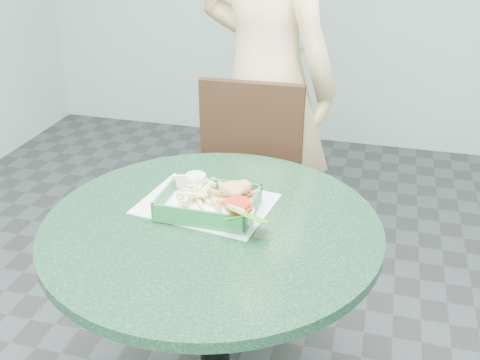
% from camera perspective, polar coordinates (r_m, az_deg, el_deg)
% --- Properties ---
extents(cafe_table, '(0.92, 0.92, 0.75)m').
position_cam_1_polar(cafe_table, '(1.63, -2.75, -10.02)').
color(cafe_table, black).
rests_on(cafe_table, floor).
extents(dining_chair, '(0.41, 0.41, 0.93)m').
position_cam_1_polar(dining_chair, '(2.22, 0.45, -0.70)').
color(dining_chair, black).
rests_on(dining_chair, floor).
extents(diner_person, '(0.90, 0.77, 2.10)m').
position_cam_1_polar(diner_person, '(2.29, 2.62, 14.05)').
color(diner_person, '#EFC88C').
rests_on(diner_person, floor).
extents(placemat, '(0.40, 0.32, 0.00)m').
position_cam_1_polar(placemat, '(1.62, -3.41, -3.04)').
color(placemat, silver).
rests_on(placemat, cafe_table).
extents(food_basket, '(0.26, 0.19, 0.05)m').
position_cam_1_polar(food_basket, '(1.58, -3.20, -3.32)').
color(food_basket, '#227037').
rests_on(food_basket, placemat).
extents(crab_sandwich, '(0.13, 0.13, 0.07)m').
position_cam_1_polar(crab_sandwich, '(1.57, -0.56, -1.96)').
color(crab_sandwich, tan).
rests_on(crab_sandwich, food_basket).
extents(fries_pile, '(0.13, 0.14, 0.05)m').
position_cam_1_polar(fries_pile, '(1.62, -4.50, -1.56)').
color(fries_pile, '#E3D688').
rests_on(fries_pile, food_basket).
extents(sauce_ramekin, '(0.06, 0.06, 0.03)m').
position_cam_1_polar(sauce_ramekin, '(1.65, -4.54, -0.54)').
color(sauce_ramekin, white).
rests_on(sauce_ramekin, food_basket).
extents(garnish_cup, '(0.13, 0.12, 0.05)m').
position_cam_1_polar(garnish_cup, '(1.50, 0.06, -3.94)').
color(garnish_cup, white).
rests_on(garnish_cup, food_basket).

